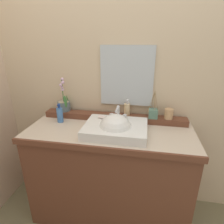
% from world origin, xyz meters
% --- Properties ---
extents(floor, '(2.96, 3.72, 0.10)m').
position_xyz_m(floor, '(0.00, 0.00, -0.05)').
color(floor, '#736C4D').
rests_on(floor, ground).
extents(wall_back, '(2.96, 0.20, 2.45)m').
position_xyz_m(wall_back, '(0.00, 0.38, 1.23)').
color(wall_back, beige).
rests_on(wall_back, ground).
extents(vanity_cabinet, '(1.36, 0.55, 0.89)m').
position_xyz_m(vanity_cabinet, '(0.00, -0.00, 0.44)').
color(vanity_cabinet, brown).
rests_on(vanity_cabinet, ground).
extents(back_ledge, '(1.28, 0.11, 0.05)m').
position_xyz_m(back_ledge, '(0.00, 0.21, 0.91)').
color(back_ledge, brown).
rests_on(back_ledge, vanity_cabinet).
extents(sink_basin, '(0.48, 0.37, 0.28)m').
position_xyz_m(sink_basin, '(0.06, -0.05, 0.92)').
color(sink_basin, white).
rests_on(sink_basin, vanity_cabinet).
extents(soap_bar, '(0.07, 0.04, 0.02)m').
position_xyz_m(soap_bar, '(-0.08, 0.06, 0.96)').
color(soap_bar, silver).
rests_on(soap_bar, sink_basin).
extents(potted_plant, '(0.12, 0.12, 0.31)m').
position_xyz_m(potted_plant, '(-0.48, 0.22, 1.00)').
color(potted_plant, slate).
rests_on(potted_plant, back_ledge).
extents(soap_dispenser, '(0.05, 0.06, 0.14)m').
position_xyz_m(soap_dispenser, '(0.12, 0.23, 0.99)').
color(soap_dispenser, beige).
rests_on(soap_dispenser, back_ledge).
extents(tumbler_cup, '(0.07, 0.07, 0.09)m').
position_xyz_m(tumbler_cup, '(0.47, 0.19, 0.98)').
color(tumbler_cup, tan).
rests_on(tumbler_cup, back_ledge).
extents(reed_diffuser, '(0.09, 0.08, 0.24)m').
position_xyz_m(reed_diffuser, '(0.34, 0.19, 0.98)').
color(reed_diffuser, '#517866').
rests_on(reed_diffuser, back_ledge).
extents(lotion_bottle, '(0.05, 0.06, 0.17)m').
position_xyz_m(lotion_bottle, '(-0.46, 0.08, 0.95)').
color(lotion_bottle, '#4477BB').
rests_on(lotion_bottle, vanity_cabinet).
extents(mirror, '(0.46, 0.02, 0.51)m').
position_xyz_m(mirror, '(0.10, 0.27, 1.27)').
color(mirror, silver).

